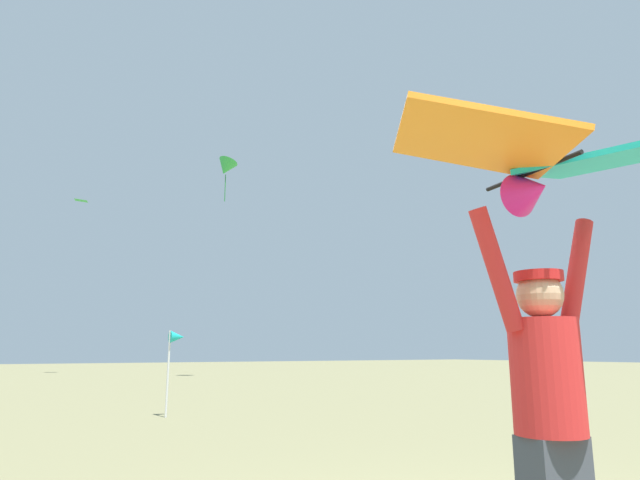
{
  "coord_description": "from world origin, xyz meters",
  "views": [
    {
      "loc": [
        -2.57,
        -1.93,
        1.22
      ],
      "look_at": [
        -0.18,
        1.95,
        2.15
      ],
      "focal_mm": 30.65,
      "sensor_mm": 36.0,
      "label": 1
    }
  ],
  "objects_px": {
    "kite_flyer_person": "(549,410)",
    "distant_kite_green_low_left": "(226,168)",
    "held_stunt_kite": "(540,162)",
    "marker_flag": "(176,342)",
    "distant_kite_green_low_right": "(81,200)"
  },
  "relations": [
    {
      "from": "kite_flyer_person",
      "to": "distant_kite_green_low_left",
      "type": "distance_m",
      "value": 25.39
    },
    {
      "from": "held_stunt_kite",
      "to": "distant_kite_green_low_left",
      "type": "xyz_separation_m",
      "value": [
        7.14,
        22.65,
        7.95
      ]
    },
    {
      "from": "marker_flag",
      "to": "distant_kite_green_low_right",
      "type": "bearing_deg",
      "value": 87.73
    },
    {
      "from": "kite_flyer_person",
      "to": "distant_kite_green_low_right",
      "type": "bearing_deg",
      "value": 86.77
    },
    {
      "from": "held_stunt_kite",
      "to": "marker_flag",
      "type": "xyz_separation_m",
      "value": [
        0.88,
        8.94,
        -0.78
      ]
    },
    {
      "from": "held_stunt_kite",
      "to": "distant_kite_green_low_right",
      "type": "distance_m",
      "value": 31.96
    },
    {
      "from": "kite_flyer_person",
      "to": "distant_kite_green_low_right",
      "type": "distance_m",
      "value": 32.2
    },
    {
      "from": "kite_flyer_person",
      "to": "marker_flag",
      "type": "height_order",
      "value": "kite_flyer_person"
    },
    {
      "from": "kite_flyer_person",
      "to": "marker_flag",
      "type": "distance_m",
      "value": 8.92
    },
    {
      "from": "held_stunt_kite",
      "to": "kite_flyer_person",
      "type": "bearing_deg",
      "value": 81.27
    },
    {
      "from": "kite_flyer_person",
      "to": "distant_kite_green_low_right",
      "type": "xyz_separation_m",
      "value": [
        1.74,
        30.94,
        8.74
      ]
    },
    {
      "from": "distant_kite_green_low_left",
      "to": "marker_flag",
      "type": "height_order",
      "value": "distant_kite_green_low_left"
    },
    {
      "from": "kite_flyer_person",
      "to": "distant_kite_green_low_right",
      "type": "relative_size",
      "value": 2.05
    },
    {
      "from": "kite_flyer_person",
      "to": "marker_flag",
      "type": "xyz_separation_m",
      "value": [
        0.87,
        8.87,
        0.46
      ]
    },
    {
      "from": "distant_kite_green_low_right",
      "to": "marker_flag",
      "type": "xyz_separation_m",
      "value": [
        -0.88,
        -22.07,
        -8.28
      ]
    }
  ]
}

